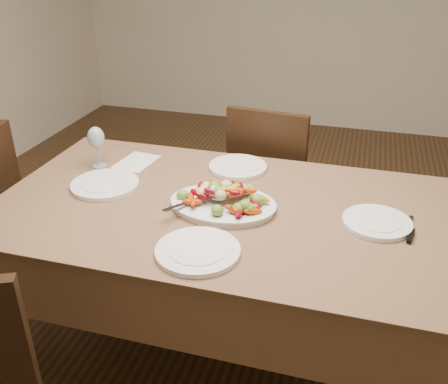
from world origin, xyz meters
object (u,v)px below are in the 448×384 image
dining_table (224,282)px  wine_glass (97,146)px  plate_left (105,185)px  plate_right (377,223)px  chair_far (275,183)px  plate_far (238,167)px  plate_near (198,251)px  serving_platter (223,206)px

dining_table → wine_glass: size_ratio=8.98×
plate_left → plate_right: same height
plate_left → wine_glass: bearing=124.8°
chair_far → plate_left: chair_far is taller
plate_left → plate_right: bearing=-0.2°
dining_table → plate_right: 0.70m
plate_far → plate_near: same height
serving_platter → plate_near: (0.00, -0.32, -0.00)m
dining_table → serving_platter: serving_platter is taller
dining_table → plate_far: bearing=95.8°
chair_far → plate_near: size_ratio=3.27×
plate_left → wine_glass: size_ratio=1.41×
dining_table → serving_platter: (0.00, -0.02, 0.39)m
serving_platter → plate_right: (0.58, 0.04, -0.00)m
chair_far → plate_far: chair_far is taller
plate_far → wine_glass: bearing=-166.4°
serving_platter → dining_table: bearing=95.6°
plate_right → plate_far: size_ratio=0.96×
chair_far → plate_right: size_ratio=3.74×
serving_platter → wine_glass: size_ratio=1.99×
plate_right → chair_far: bearing=123.0°
chair_far → plate_right: 1.01m
chair_far → serving_platter: (-0.06, -0.85, 0.30)m
serving_platter → plate_right: bearing=3.9°
serving_platter → plate_left: serving_platter is taller
chair_far → plate_right: (0.53, -0.81, 0.29)m
plate_far → wine_glass: size_ratio=1.30×
chair_far → plate_near: chair_far is taller
dining_table → plate_far: 0.53m
plate_left → plate_right: (1.12, -0.00, 0.00)m
plate_far → dining_table: bearing=-84.2°
plate_right → plate_far: same height
dining_table → plate_far: (-0.04, 0.35, 0.39)m
dining_table → plate_left: (-0.54, 0.02, 0.39)m
serving_platter → plate_near: serving_platter is taller
wine_glass → plate_left: bearing=-55.2°
dining_table → plate_right: plate_right is taller
dining_table → chair_far: (0.06, 0.83, 0.10)m
plate_far → plate_right: bearing=-28.4°
serving_platter → wine_glass: bearing=161.3°
plate_left → wine_glass: wine_glass is taller
plate_left → plate_near: (0.54, -0.37, 0.00)m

